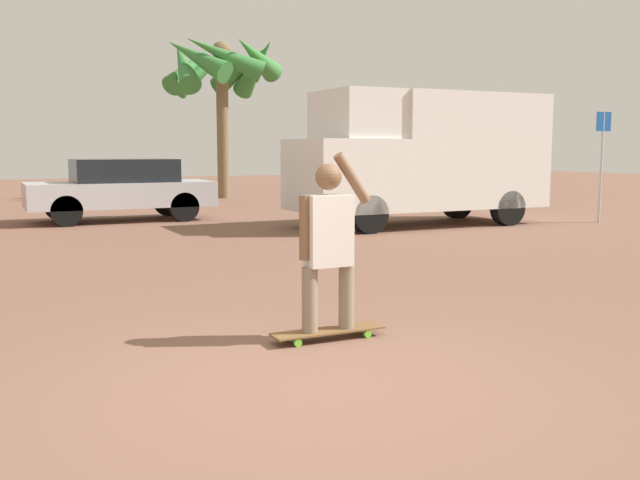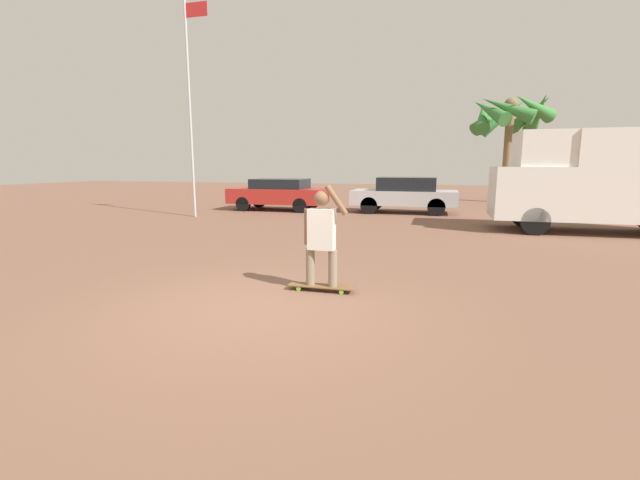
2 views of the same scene
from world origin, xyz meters
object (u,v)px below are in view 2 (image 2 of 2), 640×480
at_px(skateboard, 321,286).
at_px(palm_tree_near_van, 509,115).
at_px(person_skateboarder, 321,233).
at_px(camper_van, 604,178).
at_px(parked_car_red, 279,193).
at_px(parked_car_silver, 405,194).
at_px(flagpole, 191,98).

height_order(skateboard, palm_tree_near_van, palm_tree_near_van).
bearing_deg(person_skateboarder, palm_tree_near_van, 74.85).
bearing_deg(palm_tree_near_van, skateboard, -105.15).
distance_m(skateboard, camper_van, 10.17).
bearing_deg(parked_car_red, parked_car_silver, 3.45).
distance_m(person_skateboarder, camper_van, 10.08).
xyz_separation_m(parked_car_silver, palm_tree_near_van, (4.68, 6.78, 3.74)).
xyz_separation_m(skateboard, person_skateboarder, (-0.00, -0.00, 0.85)).
distance_m(skateboard, parked_car_silver, 11.78).
relative_size(person_skateboarder, palm_tree_near_van, 0.28).
relative_size(person_skateboarder, parked_car_red, 0.38).
bearing_deg(flagpole, parked_car_red, 55.56).
relative_size(camper_van, palm_tree_near_van, 1.01).
distance_m(skateboard, flagpole, 11.81).
xyz_separation_m(person_skateboarder, parked_car_silver, (0.34, 11.76, -0.14)).
bearing_deg(person_skateboarder, parked_car_red, 114.03).
bearing_deg(person_skateboarder, flagpole, 131.39).
xyz_separation_m(camper_van, parked_car_red, (-11.36, 3.57, -0.85)).
bearing_deg(parked_car_red, palm_tree_near_van, 35.10).
xyz_separation_m(parked_car_red, palm_tree_near_van, (10.12, 7.11, 3.79)).
bearing_deg(camper_van, parked_car_red, 162.57).
bearing_deg(palm_tree_near_van, parked_car_silver, -124.60).
bearing_deg(parked_car_silver, person_skateboarder, -91.67).
distance_m(person_skateboarder, parked_car_red, 12.52).
distance_m(person_skateboarder, palm_tree_near_van, 19.54).
relative_size(skateboard, camper_van, 0.18).
relative_size(parked_car_red, flagpole, 0.53).
height_order(person_skateboarder, parked_car_red, person_skateboarder).
height_order(skateboard, camper_van, camper_van).
distance_m(parked_car_red, flagpole, 5.30).
bearing_deg(camper_van, palm_tree_near_van, 96.65).
bearing_deg(flagpole, skateboard, -48.61).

